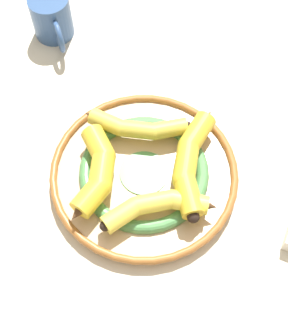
# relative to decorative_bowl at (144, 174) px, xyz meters

# --- Properties ---
(ground_plane) EXTENTS (2.80, 2.80, 0.00)m
(ground_plane) POSITION_rel_decorative_bowl_xyz_m (-0.04, -0.02, -0.02)
(ground_plane) COLOR beige
(decorative_bowl) EXTENTS (0.33, 0.33, 0.03)m
(decorative_bowl) POSITION_rel_decorative_bowl_xyz_m (0.00, 0.00, 0.00)
(decorative_bowl) COLOR tan
(decorative_bowl) RESTS_ON ground_plane
(banana_a) EXTENTS (0.11, 0.18, 0.03)m
(banana_a) POSITION_rel_decorative_bowl_xyz_m (-0.07, -0.04, 0.03)
(banana_a) COLOR yellow
(banana_a) RESTS_ON decorative_bowl
(banana_b) EXTENTS (0.18, 0.08, 0.04)m
(banana_b) POSITION_rel_decorative_bowl_xyz_m (-0.04, 0.07, 0.04)
(banana_b) COLOR gold
(banana_b) RESTS_ON decorative_bowl
(banana_c) EXTENTS (0.07, 0.19, 0.03)m
(banana_c) POSITION_rel_decorative_bowl_xyz_m (0.07, 0.04, 0.03)
(banana_c) COLOR gold
(banana_c) RESTS_ON decorative_bowl
(banana_d) EXTENTS (0.22, 0.08, 0.04)m
(banana_d) POSITION_rel_decorative_bowl_xyz_m (0.03, -0.07, 0.04)
(banana_d) COLOR gold
(banana_d) RESTS_ON decorative_bowl
(coffee_mug) EXTENTS (0.12, 0.10, 0.09)m
(coffee_mug) POSITION_rel_decorative_bowl_xyz_m (0.27, 0.28, 0.03)
(coffee_mug) COLOR #335184
(coffee_mug) RESTS_ON ground_plane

